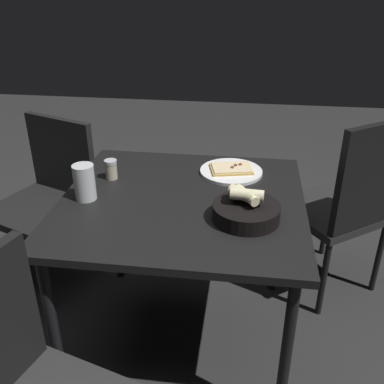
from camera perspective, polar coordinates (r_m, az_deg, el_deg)
ground at (r=2.17m, az=-1.07°, el=-18.05°), size 8.00×8.00×0.00m
dining_table at (r=1.77m, az=-1.26°, el=-2.79°), size 0.96×0.91×0.73m
pizza_plate at (r=1.95m, az=5.13°, el=2.78°), size 0.28×0.28×0.04m
bread_basket at (r=1.59m, az=7.09°, el=-2.33°), size 0.24×0.24×0.12m
beer_glass at (r=1.75m, az=-13.81°, el=0.97°), size 0.08×0.08×0.14m
pepper_shaker at (r=1.91m, az=-10.49°, el=2.79°), size 0.05×0.05×0.09m
chair_far at (r=2.24m, az=19.65°, el=-1.02°), size 0.61×0.61×0.97m
chair_spare at (r=2.38m, az=-18.13°, el=0.06°), size 0.57×0.57×0.87m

